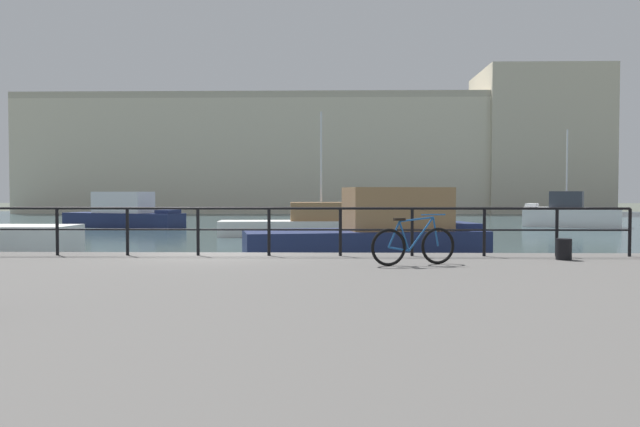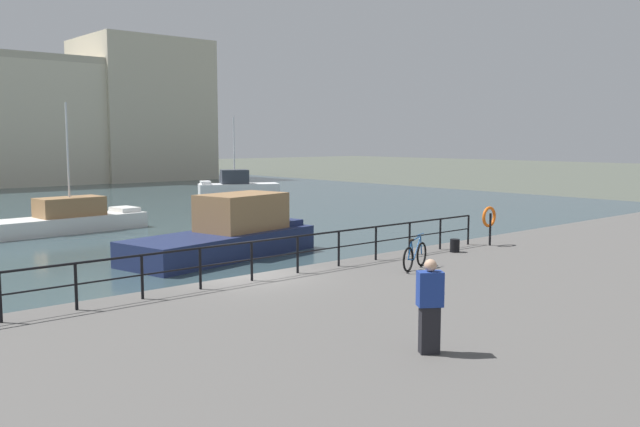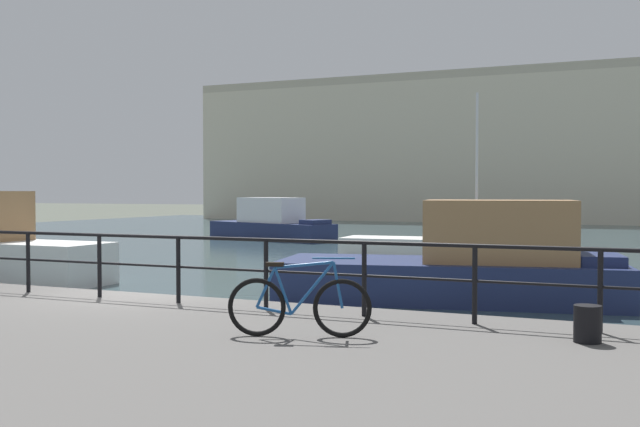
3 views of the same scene
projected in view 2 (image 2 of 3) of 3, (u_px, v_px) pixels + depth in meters
ground_plane at (246, 305)px, 18.95m from camera, size 240.00×240.00×0.00m
quay_promenade at (425, 343)px, 14.03m from camera, size 56.00×13.00×0.87m
moored_small_launch at (238, 189)px, 50.98m from camera, size 6.18×4.26×6.37m
moored_blue_motorboat at (60, 220)px, 33.45m from camera, size 9.15×2.81×6.43m
moored_red_daysailer at (229, 234)px, 26.87m from camera, size 8.55×4.46×2.43m
quay_railing at (200, 261)px, 16.97m from camera, size 22.21×0.07×1.08m
parked_bicycle at (415, 256)px, 19.69m from camera, size 1.69×0.64×0.98m
mooring_bollard at (455, 246)px, 22.64m from camera, size 0.32×0.32×0.44m
life_ring_stand at (489, 218)px, 24.02m from camera, size 0.75×0.16×1.40m
standing_person at (430, 305)px, 11.88m from camera, size 0.52×0.48×1.69m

